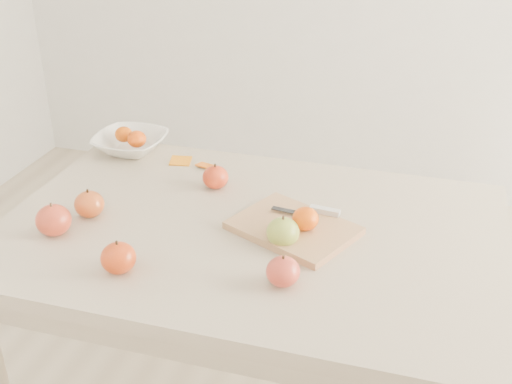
# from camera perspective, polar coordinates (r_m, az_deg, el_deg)

# --- Properties ---
(table) EXTENTS (1.20, 0.80, 0.75)m
(table) POSITION_cam_1_polar(r_m,az_deg,el_deg) (1.60, -0.51, -6.17)
(table) COLOR #C2B193
(table) RESTS_ON ground
(cutting_board) EXTENTS (0.33, 0.30, 0.02)m
(cutting_board) POSITION_cam_1_polar(r_m,az_deg,el_deg) (1.52, 3.35, -3.22)
(cutting_board) COLOR tan
(cutting_board) RESTS_ON table
(board_tangerine) EXTENTS (0.06, 0.06, 0.05)m
(board_tangerine) POSITION_cam_1_polar(r_m,az_deg,el_deg) (1.49, 4.42, -2.38)
(board_tangerine) COLOR orange
(board_tangerine) RESTS_ON cutting_board
(fruit_bowl) EXTENTS (0.21, 0.21, 0.05)m
(fruit_bowl) POSITION_cam_1_polar(r_m,az_deg,el_deg) (1.97, -11.10, 4.30)
(fruit_bowl) COLOR white
(fruit_bowl) RESTS_ON table
(bowl_tangerine_near) EXTENTS (0.05, 0.05, 0.05)m
(bowl_tangerine_near) POSITION_cam_1_polar(r_m,az_deg,el_deg) (1.98, -11.68, 5.05)
(bowl_tangerine_near) COLOR #CE4E07
(bowl_tangerine_near) RESTS_ON fruit_bowl
(bowl_tangerine_far) EXTENTS (0.06, 0.06, 0.05)m
(bowl_tangerine_far) POSITION_cam_1_polar(r_m,az_deg,el_deg) (1.93, -10.56, 4.66)
(bowl_tangerine_far) COLOR #D55407
(bowl_tangerine_far) RESTS_ON fruit_bowl
(orange_peel_a) EXTENTS (0.07, 0.05, 0.01)m
(orange_peel_a) POSITION_cam_1_polar(r_m,az_deg,el_deg) (1.88, -6.71, 2.64)
(orange_peel_a) COLOR orange
(orange_peel_a) RESTS_ON table
(orange_peel_b) EXTENTS (0.05, 0.05, 0.01)m
(orange_peel_b) POSITION_cam_1_polar(r_m,az_deg,el_deg) (1.84, -4.58, 2.31)
(orange_peel_b) COLOR orange
(orange_peel_b) RESTS_ON table
(paring_knife) EXTENTS (0.17, 0.05, 0.01)m
(paring_knife) POSITION_cam_1_polar(r_m,az_deg,el_deg) (1.57, 5.62, -1.68)
(paring_knife) COLOR silver
(paring_knife) RESTS_ON cutting_board
(apple_green) EXTENTS (0.08, 0.08, 0.07)m
(apple_green) POSITION_cam_1_polar(r_m,az_deg,el_deg) (1.46, 2.40, -3.59)
(apple_green) COLOR olive
(apple_green) RESTS_ON table
(apple_red_d) EXTENTS (0.08, 0.08, 0.07)m
(apple_red_d) POSITION_cam_1_polar(r_m,az_deg,el_deg) (1.57, -17.56, -2.40)
(apple_red_d) COLOR maroon
(apple_red_d) RESTS_ON table
(apple_red_e) EXTENTS (0.07, 0.07, 0.06)m
(apple_red_e) POSITION_cam_1_polar(r_m,az_deg,el_deg) (1.33, 2.42, -7.07)
(apple_red_e) COLOR maroon
(apple_red_e) RESTS_ON table
(apple_red_b) EXTENTS (0.07, 0.07, 0.07)m
(apple_red_b) POSITION_cam_1_polar(r_m,az_deg,el_deg) (1.63, -14.60, -1.05)
(apple_red_b) COLOR #A22716
(apple_red_b) RESTS_ON table
(apple_red_c) EXTENTS (0.08, 0.08, 0.07)m
(apple_red_c) POSITION_cam_1_polar(r_m,az_deg,el_deg) (1.40, -12.13, -5.75)
(apple_red_c) COLOR #9B0404
(apple_red_c) RESTS_ON table
(apple_red_a) EXTENTS (0.07, 0.07, 0.06)m
(apple_red_a) POSITION_cam_1_polar(r_m,az_deg,el_deg) (1.71, -3.62, 1.32)
(apple_red_a) COLOR #9A0904
(apple_red_a) RESTS_ON table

